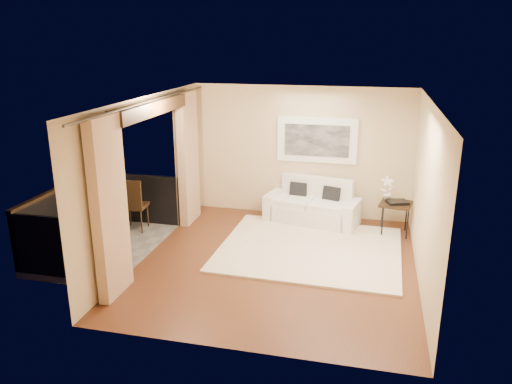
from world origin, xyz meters
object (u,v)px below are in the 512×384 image
(sofa, at_px, (313,207))
(side_table, at_px, (396,206))
(bistro_table, at_px, (93,201))
(balcony_chair_near, at_px, (89,227))
(balcony_chair_far, at_px, (132,201))
(ice_bucket, at_px, (88,190))
(orchid, at_px, (387,188))

(sofa, height_order, side_table, sofa)
(bistro_table, distance_m, balcony_chair_near, 1.26)
(side_table, bearing_deg, balcony_chair_far, -167.91)
(bistro_table, height_order, ice_bucket, ice_bucket)
(orchid, height_order, balcony_chair_near, orchid)
(bistro_table, relative_size, balcony_chair_near, 0.72)
(orchid, xyz_separation_m, ice_bucket, (-5.59, -1.28, -0.04))
(sofa, bearing_deg, side_table, 2.31)
(balcony_chair_near, bearing_deg, balcony_chair_far, 77.80)
(sofa, distance_m, side_table, 1.64)
(balcony_chair_near, bearing_deg, orchid, 20.36)
(side_table, distance_m, orchid, 0.36)
(ice_bucket, bearing_deg, sofa, 19.03)
(side_table, relative_size, balcony_chair_near, 0.66)
(orchid, bearing_deg, balcony_chair_far, -166.14)
(bistro_table, xyz_separation_m, balcony_chair_near, (0.57, -1.12, -0.06))
(side_table, relative_size, orchid, 1.38)
(balcony_chair_far, bearing_deg, orchid, -172.23)
(orchid, relative_size, bistro_table, 0.66)
(orchid, relative_size, ice_bucket, 2.39)
(bistro_table, xyz_separation_m, balcony_chair_far, (0.69, 0.22, -0.02))
(ice_bucket, bearing_deg, orchid, 12.91)
(sofa, relative_size, balcony_chair_near, 1.97)
(bistro_table, bearing_deg, sofa, 21.02)
(orchid, xyz_separation_m, balcony_chair_far, (-4.74, -1.17, -0.24))
(bistro_table, bearing_deg, orchid, 14.31)
(side_table, height_order, bistro_table, bistro_table)
(balcony_chair_near, bearing_deg, side_table, 18.47)
(side_table, height_order, ice_bucket, ice_bucket)
(bistro_table, bearing_deg, ice_bucket, 145.45)
(side_table, height_order, balcony_chair_near, balcony_chair_near)
(side_table, distance_m, balcony_chair_near, 5.57)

